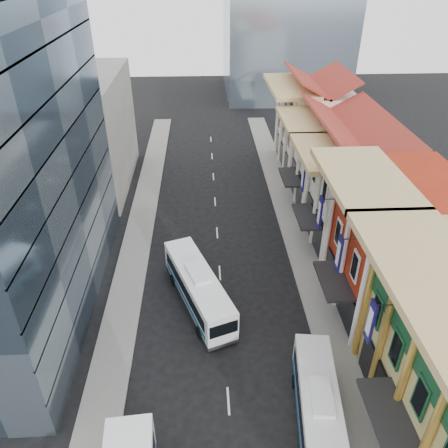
{
  "coord_description": "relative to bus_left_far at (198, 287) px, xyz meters",
  "views": [
    {
      "loc": [
        -1.23,
        -10.79,
        26.01
      ],
      "look_at": [
        0.44,
        22.85,
        4.95
      ],
      "focal_mm": 35.0,
      "sensor_mm": 36.0,
      "label": 1
    }
  ],
  "objects": [
    {
      "name": "sidewalk_right",
      "position": [
        10.5,
        4.18,
        -1.73
      ],
      "size": [
        3.0,
        90.0,
        0.15
      ],
      "primitive_type": "cube",
      "color": "slate",
      "rests_on": "ground"
    },
    {
      "name": "sidewalk_left",
      "position": [
        -6.5,
        4.18,
        -1.73
      ],
      "size": [
        3.0,
        90.0,
        0.15
      ],
      "primitive_type": "cube",
      "color": "slate",
      "rests_on": "ground"
    },
    {
      "name": "shophouse_red",
      "position": [
        16.0,
        -0.82,
        4.19
      ],
      "size": [
        8.0,
        10.0,
        12.0
      ],
      "primitive_type": "cube",
      "color": "maroon",
      "rests_on": "ground"
    },
    {
      "name": "shophouse_cream_near",
      "position": [
        16.0,
        8.68,
        3.19
      ],
      "size": [
        8.0,
        9.0,
        10.0
      ],
      "primitive_type": "cube",
      "color": "silver",
      "rests_on": "ground"
    },
    {
      "name": "shophouse_cream_mid",
      "position": [
        16.0,
        17.68,
        3.19
      ],
      "size": [
        8.0,
        9.0,
        10.0
      ],
      "primitive_type": "cube",
      "color": "silver",
      "rests_on": "ground"
    },
    {
      "name": "shophouse_cream_far",
      "position": [
        16.0,
        28.18,
        3.69
      ],
      "size": [
        8.0,
        12.0,
        11.0
      ],
      "primitive_type": "cube",
      "color": "silver",
      "rests_on": "ground"
    },
    {
      "name": "office_block_far",
      "position": [
        -14.0,
        24.18,
        5.19
      ],
      "size": [
        10.0,
        18.0,
        14.0
      ],
      "primitive_type": "cube",
      "color": "gray",
      "rests_on": "ground"
    },
    {
      "name": "bus_left_far",
      "position": [
        0.0,
        0.0,
        0.0
      ],
      "size": [
        6.33,
        11.51,
        3.62
      ],
      "primitive_type": null,
      "rotation": [
        0.0,
        0.0,
        0.35
      ],
      "color": "white",
      "rests_on": "ground"
    },
    {
      "name": "bus_right",
      "position": [
        7.5,
        -12.08,
        -0.13
      ],
      "size": [
        3.64,
        10.67,
        3.35
      ],
      "primitive_type": null,
      "rotation": [
        0.0,
        0.0,
        -0.12
      ],
      "color": "silver",
      "rests_on": "ground"
    }
  ]
}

